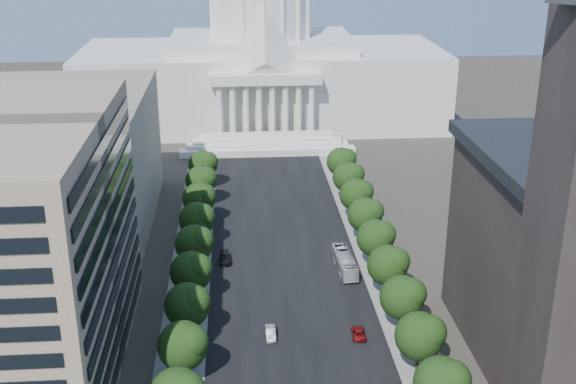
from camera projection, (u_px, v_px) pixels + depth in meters
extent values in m
cube|color=black|center=(280.00, 232.00, 161.62)|extent=(30.00, 260.00, 0.01)
cube|color=gray|center=(195.00, 235.00, 160.31)|extent=(8.00, 260.00, 0.02)
cube|color=gray|center=(364.00, 230.00, 162.94)|extent=(8.00, 260.00, 0.02)
cube|color=white|center=(262.00, 85.00, 245.61)|extent=(120.00, 50.00, 25.00)
cube|color=white|center=(261.00, 42.00, 240.41)|extent=(60.00, 40.00, 4.00)
cube|color=white|center=(265.00, 78.00, 217.60)|extent=(34.00, 8.00, 3.00)
cylinder|color=white|center=(261.00, 11.00, 236.83)|extent=(32.00, 32.00, 16.00)
cube|color=gray|center=(64.00, 160.00, 162.24)|extent=(38.00, 52.00, 30.00)
cylinder|color=#33261C|center=(184.00, 372.00, 109.57)|extent=(0.56, 0.56, 2.94)
sphere|color=black|center=(183.00, 346.00, 107.89)|extent=(7.60, 7.60, 7.60)
sphere|color=black|center=(191.00, 342.00, 106.86)|extent=(5.32, 5.32, 5.32)
cylinder|color=#33261C|center=(189.00, 330.00, 120.74)|extent=(0.56, 0.56, 2.94)
sphere|color=black|center=(187.00, 305.00, 119.06)|extent=(7.60, 7.60, 7.60)
sphere|color=black|center=(195.00, 301.00, 118.04)|extent=(5.32, 5.32, 5.32)
cylinder|color=#33261C|center=(192.00, 295.00, 131.92)|extent=(0.56, 0.56, 2.94)
sphere|color=black|center=(191.00, 272.00, 130.23)|extent=(7.60, 7.60, 7.60)
sphere|color=black|center=(198.00, 268.00, 129.21)|extent=(5.32, 5.32, 5.32)
cylinder|color=#33261C|center=(195.00, 265.00, 143.09)|extent=(0.56, 0.56, 2.94)
sphere|color=black|center=(194.00, 244.00, 141.41)|extent=(7.60, 7.60, 7.60)
sphere|color=black|center=(200.00, 240.00, 140.38)|extent=(5.32, 5.32, 5.32)
cylinder|color=#33261C|center=(198.00, 240.00, 154.26)|extent=(0.56, 0.56, 2.94)
sphere|color=black|center=(197.00, 220.00, 152.58)|extent=(7.60, 7.60, 7.60)
sphere|color=black|center=(203.00, 216.00, 151.56)|extent=(5.32, 5.32, 5.32)
cylinder|color=#33261C|center=(200.00, 218.00, 165.44)|extent=(0.56, 0.56, 2.94)
sphere|color=black|center=(199.00, 199.00, 163.75)|extent=(7.60, 7.60, 7.60)
sphere|color=black|center=(205.00, 195.00, 162.73)|extent=(5.32, 5.32, 5.32)
cylinder|color=#33261C|center=(202.00, 199.00, 176.61)|extent=(0.56, 0.56, 2.94)
sphere|color=black|center=(201.00, 181.00, 174.93)|extent=(7.60, 7.60, 7.60)
sphere|color=black|center=(206.00, 177.00, 173.90)|extent=(5.32, 5.32, 5.32)
cylinder|color=#33261C|center=(204.00, 182.00, 187.78)|extent=(0.56, 0.56, 2.94)
sphere|color=black|center=(203.00, 165.00, 186.10)|extent=(7.60, 7.60, 7.60)
sphere|color=black|center=(208.00, 162.00, 185.08)|extent=(5.32, 5.32, 5.32)
sphere|color=black|center=(440.00, 383.00, 99.21)|extent=(7.60, 7.60, 7.60)
sphere|color=black|center=(452.00, 379.00, 98.18)|extent=(5.32, 5.32, 5.32)
cylinder|color=#33261C|center=(417.00, 362.00, 112.06)|extent=(0.56, 0.56, 2.94)
sphere|color=black|center=(419.00, 336.00, 110.38)|extent=(7.60, 7.60, 7.60)
sphere|color=black|center=(430.00, 332.00, 109.36)|extent=(5.32, 5.32, 5.32)
cylinder|color=#33261C|center=(400.00, 322.00, 123.24)|extent=(0.56, 0.56, 2.94)
sphere|color=black|center=(402.00, 297.00, 121.56)|extent=(7.60, 7.60, 7.60)
sphere|color=black|center=(411.00, 293.00, 120.53)|extent=(5.32, 5.32, 5.32)
cylinder|color=#33261C|center=(386.00, 288.00, 134.41)|extent=(0.56, 0.56, 2.94)
sphere|color=black|center=(387.00, 265.00, 132.73)|extent=(7.60, 7.60, 7.60)
sphere|color=black|center=(396.00, 261.00, 131.71)|extent=(5.32, 5.32, 5.32)
cylinder|color=#33261C|center=(374.00, 259.00, 145.58)|extent=(0.56, 0.56, 2.94)
sphere|color=black|center=(375.00, 238.00, 143.90)|extent=(7.60, 7.60, 7.60)
sphere|color=black|center=(383.00, 234.00, 142.88)|extent=(5.32, 5.32, 5.32)
cylinder|color=#33261C|center=(364.00, 235.00, 156.76)|extent=(0.56, 0.56, 2.94)
sphere|color=black|center=(365.00, 215.00, 155.08)|extent=(7.60, 7.60, 7.60)
sphere|color=black|center=(372.00, 211.00, 154.05)|extent=(5.32, 5.32, 5.32)
cylinder|color=#33261C|center=(355.00, 214.00, 167.93)|extent=(0.56, 0.56, 2.94)
sphere|color=black|center=(356.00, 195.00, 166.25)|extent=(7.60, 7.60, 7.60)
sphere|color=black|center=(362.00, 191.00, 165.23)|extent=(5.32, 5.32, 5.32)
cylinder|color=#33261C|center=(347.00, 195.00, 179.11)|extent=(0.56, 0.56, 2.94)
sphere|color=black|center=(348.00, 177.00, 177.42)|extent=(7.60, 7.60, 7.60)
sphere|color=black|center=(354.00, 174.00, 176.40)|extent=(5.32, 5.32, 5.32)
cylinder|color=#33261C|center=(341.00, 179.00, 190.28)|extent=(0.56, 0.56, 2.94)
sphere|color=black|center=(341.00, 162.00, 188.60)|extent=(7.60, 7.60, 7.60)
sphere|color=black|center=(347.00, 158.00, 187.57)|extent=(5.32, 5.32, 5.32)
cylinder|color=gray|center=(436.00, 348.00, 110.22)|extent=(0.18, 0.18, 9.00)
cylinder|color=gray|center=(430.00, 324.00, 108.60)|extent=(2.40, 0.14, 0.14)
sphere|color=gray|center=(423.00, 325.00, 108.56)|extent=(0.44, 0.44, 0.44)
cylinder|color=gray|center=(400.00, 273.00, 133.50)|extent=(0.18, 0.18, 9.00)
cylinder|color=gray|center=(395.00, 252.00, 131.88)|extent=(2.40, 0.14, 0.14)
sphere|color=gray|center=(389.00, 253.00, 131.84)|extent=(0.44, 0.44, 0.44)
cylinder|color=gray|center=(375.00, 220.00, 156.78)|extent=(0.18, 0.18, 9.00)
cylinder|color=gray|center=(370.00, 202.00, 155.16)|extent=(2.40, 0.14, 0.14)
sphere|color=gray|center=(365.00, 202.00, 155.11)|extent=(0.44, 0.44, 0.44)
cylinder|color=gray|center=(356.00, 181.00, 180.06)|extent=(0.18, 0.18, 9.00)
cylinder|color=gray|center=(352.00, 164.00, 178.43)|extent=(2.40, 0.14, 0.14)
sphere|color=gray|center=(348.00, 165.00, 178.39)|extent=(0.44, 0.44, 0.44)
cylinder|color=gray|center=(342.00, 150.00, 203.33)|extent=(0.18, 0.18, 9.00)
cylinder|color=gray|center=(338.00, 136.00, 201.71)|extent=(2.40, 0.14, 0.14)
sphere|color=gray|center=(334.00, 136.00, 201.67)|extent=(0.44, 0.44, 0.44)
imported|color=#AEB2B6|center=(270.00, 333.00, 121.10)|extent=(1.75, 4.77, 1.56)
imported|color=maroon|center=(358.00, 333.00, 121.39)|extent=(2.46, 4.91, 1.34)
imported|color=black|center=(225.00, 258.00, 147.59)|extent=(2.63, 5.61, 1.58)
imported|color=silver|center=(345.00, 262.00, 143.73)|extent=(3.75, 13.04, 3.59)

